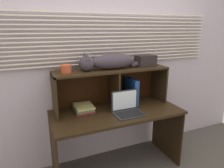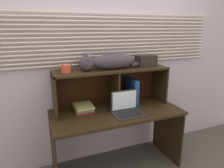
{
  "view_description": "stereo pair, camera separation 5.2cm",
  "coord_description": "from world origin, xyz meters",
  "px_view_note": "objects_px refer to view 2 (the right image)",
  "views": [
    {
      "loc": [
        -0.85,
        -1.66,
        1.61
      ],
      "look_at": [
        0.0,
        0.33,
        1.0
      ],
      "focal_mm": 32.02,
      "sensor_mm": 36.0,
      "label": 1
    },
    {
      "loc": [
        -0.8,
        -1.68,
        1.61
      ],
      "look_at": [
        0.0,
        0.33,
        1.0
      ],
      "focal_mm": 32.02,
      "sensor_mm": 36.0,
      "label": 2
    }
  ],
  "objects_px": {
    "laptop": "(127,109)",
    "storage_box": "(146,61)",
    "cat": "(109,62)",
    "book_stack": "(83,108)",
    "small_basket": "(66,69)",
    "binder_upright": "(132,91)"
  },
  "relations": [
    {
      "from": "book_stack",
      "to": "storage_box",
      "type": "height_order",
      "value": "storage_box"
    },
    {
      "from": "book_stack",
      "to": "small_basket",
      "type": "bearing_deg",
      "value": -178.88
    },
    {
      "from": "cat",
      "to": "binder_upright",
      "type": "relative_size",
      "value": 2.85
    },
    {
      "from": "storage_box",
      "to": "book_stack",
      "type": "bearing_deg",
      "value": 179.77
    },
    {
      "from": "small_basket",
      "to": "book_stack",
      "type": "bearing_deg",
      "value": 1.12
    },
    {
      "from": "cat",
      "to": "storage_box",
      "type": "distance_m",
      "value": 0.46
    },
    {
      "from": "laptop",
      "to": "small_basket",
      "type": "relative_size",
      "value": 2.98
    },
    {
      "from": "storage_box",
      "to": "cat",
      "type": "bearing_deg",
      "value": 180.0
    },
    {
      "from": "book_stack",
      "to": "laptop",
      "type": "bearing_deg",
      "value": -29.26
    },
    {
      "from": "binder_upright",
      "to": "book_stack",
      "type": "relative_size",
      "value": 1.21
    },
    {
      "from": "laptop",
      "to": "storage_box",
      "type": "distance_m",
      "value": 0.62
    },
    {
      "from": "cat",
      "to": "binder_upright",
      "type": "distance_m",
      "value": 0.47
    },
    {
      "from": "laptop",
      "to": "book_stack",
      "type": "distance_m",
      "value": 0.48
    },
    {
      "from": "cat",
      "to": "book_stack",
      "type": "height_order",
      "value": "cat"
    },
    {
      "from": "laptop",
      "to": "small_basket",
      "type": "bearing_deg",
      "value": 158.18
    },
    {
      "from": "binder_upright",
      "to": "small_basket",
      "type": "height_order",
      "value": "small_basket"
    },
    {
      "from": "laptop",
      "to": "book_stack",
      "type": "relative_size",
      "value": 1.2
    },
    {
      "from": "storage_box",
      "to": "small_basket",
      "type": "bearing_deg",
      "value": 180.0
    },
    {
      "from": "book_stack",
      "to": "storage_box",
      "type": "distance_m",
      "value": 0.91
    },
    {
      "from": "book_stack",
      "to": "small_basket",
      "type": "relative_size",
      "value": 2.48
    },
    {
      "from": "binder_upright",
      "to": "small_basket",
      "type": "distance_m",
      "value": 0.82
    },
    {
      "from": "laptop",
      "to": "cat",
      "type": "bearing_deg",
      "value": 115.32
    }
  ]
}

